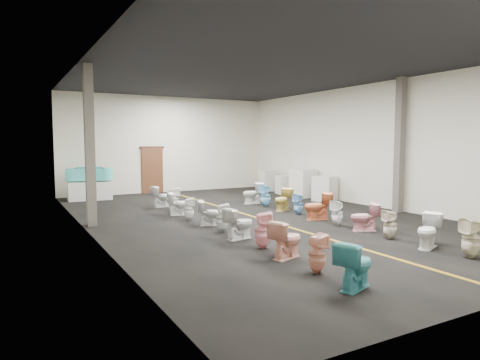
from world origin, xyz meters
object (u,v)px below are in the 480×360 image
Objects in this scene: toilet_right_2 at (390,225)px; toilet_left_9 at (174,199)px; toilet_left_0 at (355,265)px; toilet_right_3 at (364,217)px; display_table at (90,191)px; toilet_right_6 at (298,204)px; toilet_right_9 at (252,193)px; appliance_crate_d at (268,180)px; toilet_left_2 at (286,239)px; appliance_crate_b at (303,183)px; toilet_right_4 at (337,213)px; appliance_crate_a at (325,189)px; toilet_left_10 at (162,196)px; toilet_right_5 at (317,206)px; toilet_right_1 at (429,231)px; toilet_left_3 at (263,230)px; appliance_crate_c at (285,185)px; toilet_right_7 at (283,200)px; toilet_left_1 at (317,254)px; toilet_left_6 at (210,213)px; toilet_right_8 at (266,196)px; toilet_left_4 at (239,223)px; toilet_left_8 at (179,204)px; toilet_right_0 at (472,238)px; toilet_left_7 at (189,209)px; bathtub at (89,174)px.

toilet_left_9 is at bearing -141.86° from toilet_right_2.
toilet_left_0 reaches higher than toilet_right_3.
toilet_right_6 is at bearing -53.23° from display_table.
toilet_left_9 is 1.00× the size of toilet_right_9.
toilet_right_9 is at bearing -157.67° from toilet_right_3.
appliance_crate_d is 12.23m from toilet_left_2.
appliance_crate_b reaches higher than toilet_left_0.
toilet_right_4 is at bearing -110.21° from appliance_crate_d.
appliance_crate_a is 3.61m from toilet_right_6.
appliance_crate_b is at bearing -100.67° from toilet_left_10.
appliance_crate_b is at bearing 160.44° from toilet_right_5.
toilet_right_1 is at bearing 0.24° from toilet_right_9.
appliance_crate_a is 1.29× the size of toilet_left_10.
toilet_right_6 is (3.39, 3.22, -0.07)m from toilet_left_3.
toilet_right_6 is at bearing -120.73° from appliance_crate_c.
toilet_right_7 is (3.37, -2.83, -0.00)m from toilet_left_10.
appliance_crate_a reaches higher than toilet_left_0.
appliance_crate_d is (8.21, -0.76, 0.13)m from display_table.
toilet_right_5 is (3.43, 4.19, 0.06)m from toilet_left_1.
toilet_left_6 is 3.93m from toilet_right_8.
toilet_right_5 is at bearing -154.37° from toilet_left_10.
display_table is 9.45m from toilet_left_4.
toilet_left_2 is at bearing -169.93° from toilet_left_8.
appliance_crate_a reaches higher than toilet_right_0.
toilet_right_2 is at bearing -153.21° from toilet_left_9.
display_table is 10.49m from toilet_right_4.
toilet_right_3 is 0.89× the size of toilet_right_5.
display_table is at bearing 148.85° from appliance_crate_a.
display_table is 8.50m from appliance_crate_c.
toilet_left_3 reaches higher than toilet_left_4.
appliance_crate_b reaches higher than toilet_left_7.
toilet_right_8 is at bearing -46.75° from toilet_left_2.
appliance_crate_d is at bearing 143.76° from toilet_right_4.
toilet_left_4 is (1.91, -9.25, 0.01)m from display_table.
toilet_right_4 is at bearing -59.32° from toilet_left_0.
bathtub is at bearing -0.44° from toilet_left_1.
toilet_left_3 is at bearing -22.54° from toilet_left_0.
toilet_right_5 is (-2.97, -7.39, -0.09)m from appliance_crate_d.
appliance_crate_a is at bearing -49.76° from toilet_left_1.
display_table is 2.14× the size of toilet_left_0.
toilet_right_2 is at bearing -77.66° from toilet_left_1.
toilet_right_7 is (-2.89, -2.64, -0.22)m from appliance_crate_b.
display_table is at bearing -153.20° from toilet_right_6.
display_table is at bearing 174.73° from appliance_crate_d.
toilet_right_2 is at bearing -11.84° from toilet_right_8.
toilet_left_6 is 0.87× the size of toilet_right_0.
toilet_right_9 reaches higher than toilet_left_10.
toilet_right_3 is (-2.94, -9.29, -0.13)m from appliance_crate_d.
appliance_crate_a is 10.49m from toilet_left_0.
bathtub reaches higher than toilet_right_1.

